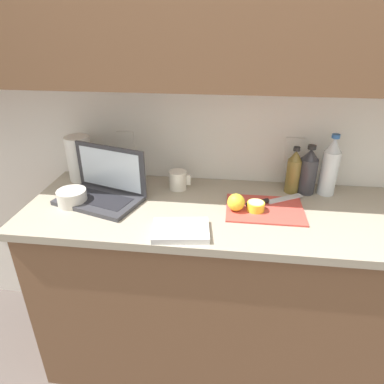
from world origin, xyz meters
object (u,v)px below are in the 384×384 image
(laptop, at_px, (104,188))
(bottle_oil_tall, at_px, (308,172))
(bottle_green_soda, at_px, (330,167))
(cutting_board, at_px, (265,209))
(measuring_cup, at_px, (178,180))
(lemon_half_cut, at_px, (256,206))
(paper_towel_roll, at_px, (79,158))
(knife, at_px, (265,202))
(lemon_whole_beside, at_px, (236,202))
(bottle_water_clear, at_px, (294,172))
(bowl_white, at_px, (72,197))

(laptop, xyz_separation_m, bottle_oil_tall, (0.94, 0.18, 0.05))
(bottle_green_soda, bearing_deg, cutting_board, -145.93)
(bottle_oil_tall, relative_size, measuring_cup, 2.24)
(lemon_half_cut, xyz_separation_m, paper_towel_roll, (-0.89, 0.24, 0.09))
(paper_towel_roll, bearing_deg, lemon_half_cut, -15.02)
(paper_towel_roll, bearing_deg, knife, -10.28)
(bottle_green_soda, bearing_deg, paper_towel_roll, 179.19)
(lemon_whole_beside, bearing_deg, bottle_water_clear, 40.83)
(measuring_cup, bearing_deg, knife, -15.79)
(lemon_whole_beside, xyz_separation_m, paper_towel_roll, (-0.80, 0.25, 0.07))
(knife, bearing_deg, bottle_green_soda, -2.81)
(lemon_whole_beside, distance_m, bottle_green_soda, 0.49)
(lemon_whole_beside, relative_size, bottle_green_soda, 0.26)
(cutting_board, height_order, bottle_water_clear, bottle_water_clear)
(cutting_board, distance_m, paper_towel_roll, 0.96)
(bottle_oil_tall, xyz_separation_m, bowl_white, (-1.06, -0.25, -0.07))
(knife, distance_m, bowl_white, 0.87)
(lemon_whole_beside, bearing_deg, cutting_board, 12.58)
(lemon_whole_beside, relative_size, measuring_cup, 0.71)
(cutting_board, distance_m, lemon_half_cut, 0.05)
(knife, distance_m, paper_towel_roll, 0.95)
(cutting_board, bearing_deg, laptop, 178.56)
(laptop, relative_size, bowl_white, 3.23)
(knife, relative_size, bowl_white, 2.08)
(knife, bearing_deg, measuring_cup, 134.18)
(laptop, height_order, bowl_white, laptop)
(lemon_half_cut, bearing_deg, lemon_whole_beside, -174.06)
(bottle_water_clear, relative_size, measuring_cup, 2.14)
(laptop, distance_m, cutting_board, 0.74)
(laptop, bearing_deg, lemon_whole_beside, 13.24)
(knife, relative_size, bottle_water_clear, 1.19)
(bottle_water_clear, bearing_deg, lemon_whole_beside, -139.17)
(knife, distance_m, bottle_water_clear, 0.22)
(measuring_cup, bearing_deg, bottle_oil_tall, 3.19)
(knife, bearing_deg, bottle_oil_tall, 7.11)
(laptop, bearing_deg, bottle_oil_tall, 28.69)
(bottle_green_soda, distance_m, bottle_water_clear, 0.16)
(laptop, relative_size, bottle_water_clear, 1.85)
(lemon_half_cut, relative_size, bottle_green_soda, 0.26)
(bowl_white, height_order, paper_towel_roll, paper_towel_roll)
(lemon_whole_beside, height_order, bottle_green_soda, bottle_green_soda)
(knife, distance_m, measuring_cup, 0.43)
(cutting_board, distance_m, bottle_water_clear, 0.26)
(knife, xyz_separation_m, bowl_white, (-0.86, -0.10, 0.02))
(lemon_half_cut, distance_m, bottle_water_clear, 0.29)
(laptop, height_order, bottle_green_soda, bottle_green_soda)
(cutting_board, bearing_deg, bottle_green_soda, 34.07)
(bottle_water_clear, bearing_deg, cutting_board, -124.13)
(cutting_board, bearing_deg, paper_towel_roll, 166.82)
(bowl_white, bearing_deg, laptop, 29.47)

